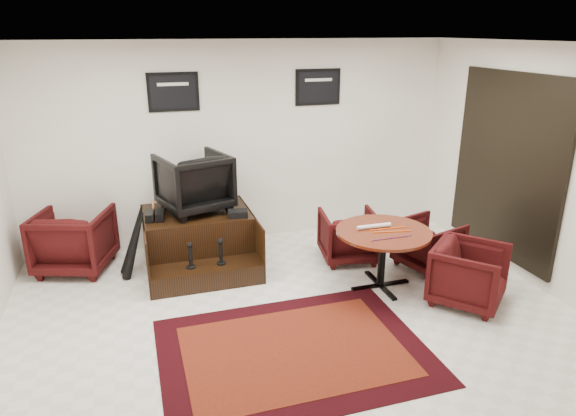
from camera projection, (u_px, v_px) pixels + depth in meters
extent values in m
plane|color=white|center=(298.00, 324.00, 5.37)|extent=(6.00, 6.00, 0.00)
cube|color=white|center=(243.00, 144.00, 7.16)|extent=(6.00, 0.02, 2.80)
cube|color=white|center=(453.00, 340.00, 2.65)|extent=(6.00, 0.02, 2.80)
cube|color=white|center=(553.00, 173.00, 5.75)|extent=(0.02, 5.00, 2.80)
cube|color=white|center=(301.00, 44.00, 4.44)|extent=(6.00, 5.00, 0.02)
cube|color=black|center=(507.00, 166.00, 6.40)|extent=(0.05, 1.90, 2.30)
cube|color=black|center=(506.00, 166.00, 6.40)|extent=(0.02, 1.72, 2.12)
cube|color=black|center=(506.00, 166.00, 6.40)|extent=(0.03, 0.05, 2.12)
cube|color=black|center=(173.00, 92.00, 6.64)|extent=(0.66, 0.03, 0.50)
cube|color=black|center=(173.00, 92.00, 6.62)|extent=(0.58, 0.01, 0.42)
cube|color=silver|center=(173.00, 84.00, 6.59)|extent=(0.40, 0.00, 0.04)
cube|color=black|center=(318.00, 87.00, 7.20)|extent=(0.66, 0.03, 0.50)
cube|color=black|center=(318.00, 87.00, 7.19)|extent=(0.58, 0.01, 0.42)
cube|color=silver|center=(319.00, 80.00, 7.15)|extent=(0.40, 0.00, 0.04)
cube|color=black|center=(294.00, 351.00, 4.91)|extent=(2.52, 1.89, 0.01)
cube|color=#50190B|center=(294.00, 351.00, 4.91)|extent=(2.07, 1.44, 0.01)
cube|color=black|center=(198.00, 237.00, 6.72)|extent=(1.35, 1.00, 0.70)
cube|color=black|center=(207.00, 275.00, 6.16)|extent=(1.35, 0.40, 0.25)
cube|color=black|center=(146.00, 249.00, 6.35)|extent=(0.02, 1.40, 0.70)
cube|color=black|center=(251.00, 236.00, 6.73)|extent=(0.02, 1.40, 0.70)
cylinder|color=black|center=(191.00, 267.00, 6.07)|extent=(0.11, 0.11, 0.02)
cylinder|color=black|center=(190.00, 257.00, 6.02)|extent=(0.04, 0.04, 0.24)
sphere|color=black|center=(190.00, 245.00, 5.97)|extent=(0.07, 0.07, 0.07)
cylinder|color=black|center=(221.00, 263.00, 6.17)|extent=(0.11, 0.11, 0.02)
cylinder|color=black|center=(221.00, 253.00, 6.12)|extent=(0.04, 0.04, 0.24)
sphere|color=black|center=(220.00, 241.00, 6.07)|extent=(0.07, 0.07, 0.07)
imported|color=black|center=(194.00, 180.00, 6.51)|extent=(0.99, 0.95, 0.83)
cube|color=black|center=(150.00, 216.00, 6.30)|extent=(0.13, 0.29, 0.10)
cube|color=black|center=(160.00, 215.00, 6.32)|extent=(0.13, 0.29, 0.10)
cube|color=black|center=(238.00, 214.00, 6.40)|extent=(0.26, 0.20, 0.08)
imported|color=black|center=(74.00, 237.00, 6.47)|extent=(1.05, 1.02, 0.87)
cylinder|color=#421109|center=(384.00, 232.00, 5.93)|extent=(1.10, 1.10, 0.03)
cylinder|color=black|center=(382.00, 259.00, 6.04)|extent=(0.09, 0.09, 0.65)
cube|color=black|center=(380.00, 285.00, 6.16)|extent=(0.74, 0.06, 0.03)
cube|color=black|center=(380.00, 285.00, 6.16)|extent=(0.06, 0.74, 0.03)
imported|color=black|center=(349.00, 233.00, 6.78)|extent=(0.80, 0.77, 0.73)
imported|color=black|center=(429.00, 241.00, 6.57)|extent=(0.80, 0.83, 0.70)
imported|color=black|center=(469.00, 272.00, 5.68)|extent=(1.01, 1.01, 0.76)
cylinder|color=silver|center=(374.00, 226.00, 5.98)|extent=(0.42, 0.06, 0.05)
cylinder|color=#F7540D|center=(392.00, 232.00, 5.88)|extent=(0.44, 0.10, 0.01)
cylinder|color=#F7540D|center=(387.00, 229.00, 5.97)|extent=(0.45, 0.04, 0.01)
cylinder|color=#4C1933|center=(374.00, 240.00, 5.64)|extent=(0.10, 0.03, 0.01)
cylinder|color=#4C1933|center=(379.00, 240.00, 5.66)|extent=(0.10, 0.03, 0.01)
cylinder|color=#4C1933|center=(384.00, 239.00, 5.67)|extent=(0.10, 0.03, 0.01)
cylinder|color=#4C1933|center=(389.00, 238.00, 5.69)|extent=(0.10, 0.03, 0.01)
cylinder|color=#4C1933|center=(394.00, 238.00, 5.71)|extent=(0.10, 0.03, 0.01)
cylinder|color=#4C1933|center=(399.00, 237.00, 5.72)|extent=(0.10, 0.03, 0.01)
cylinder|color=#4C1933|center=(404.00, 237.00, 5.74)|extent=(0.10, 0.03, 0.01)
cylinder|color=#4C1933|center=(408.00, 236.00, 5.76)|extent=(0.10, 0.03, 0.01)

